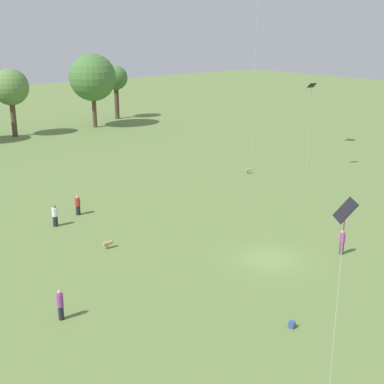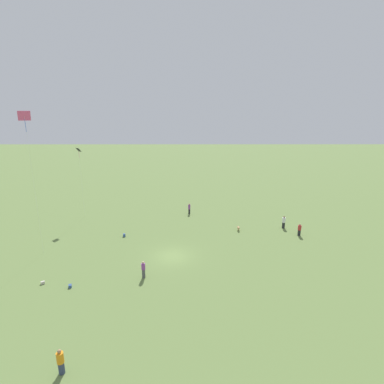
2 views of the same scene
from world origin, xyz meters
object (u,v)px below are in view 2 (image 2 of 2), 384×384
object	(u,v)px
person_0	(284,222)
person_4	(61,362)
person_3	(189,209)
dog_0	(238,228)
picnic_bag_1	(124,235)
person_1	(143,270)
picnic_bag_0	(70,286)
kite_1	(25,121)
kite_2	(79,154)
picnic_bag_2	(43,283)
person_2	(299,230)

from	to	relation	value
person_0	person_4	world-z (taller)	person_4
person_3	dog_0	world-z (taller)	person_3
person_0	picnic_bag_1	world-z (taller)	person_0
person_1	picnic_bag_0	distance (m)	6.95
person_1	person_0	bearing A→B (deg)	-48.52
person_4	kite_1	xyz separation A→B (m)	(-16.83, -9.22, 14.26)
person_3	person_0	bearing A→B (deg)	-137.09
person_3	kite_2	world-z (taller)	kite_2
person_4	kite_2	size ratio (longest dim) A/B	0.17
dog_0	picnic_bag_0	world-z (taller)	dog_0
person_1	picnic_bag_2	xyz separation A→B (m)	(1.12, -9.56, -0.75)
person_2	kite_1	world-z (taller)	kite_1
person_1	kite_1	world-z (taller)	kite_1
picnic_bag_0	dog_0	bearing A→B (deg)	127.60
dog_0	picnic_bag_0	distance (m)	22.75
person_0	dog_0	size ratio (longest dim) A/B	2.22
person_3	person_2	bearing A→B (deg)	-143.51
person_0	dog_0	distance (m)	6.63
person_1	person_2	xyz separation A→B (m)	(-10.42, 19.17, -0.06)
person_1	person_2	distance (m)	21.82
picnic_bag_1	person_1	bearing A→B (deg)	22.26
kite_2	picnic_bag_2	world-z (taller)	kite_2
picnic_bag_0	picnic_bag_2	xyz separation A→B (m)	(-0.59, -2.86, -0.00)
person_0	kite_2	distance (m)	31.66
person_0	person_1	bearing A→B (deg)	76.00
person_4	dog_0	bearing A→B (deg)	-169.81
person_1	dog_0	world-z (taller)	person_1
person_0	person_2	distance (m)	2.99
person_4	picnic_bag_2	size ratio (longest dim) A/B	4.47
person_1	dog_0	bearing A→B (deg)	-37.75
person_1	person_2	world-z (taller)	person_1
person_0	picnic_bag_2	distance (m)	30.92
dog_0	kite_2	bearing A→B (deg)	-9.41
kite_2	person_2	bearing A→B (deg)	-111.62
picnic_bag_1	picnic_bag_2	bearing A→B (deg)	-25.65
person_4	picnic_bag_0	distance (m)	10.15
person_2	person_4	bearing A→B (deg)	92.57
person_4	kite_2	xyz separation A→B (m)	(-29.32, -8.61, 9.06)
person_0	person_1	world-z (taller)	person_0
person_4	picnic_bag_2	xyz separation A→B (m)	(-10.17, -6.10, -0.74)
dog_0	picnic_bag_2	distance (m)	24.76
dog_0	person_3	bearing A→B (deg)	-41.04
person_1	person_4	bearing A→B (deg)	168.18
person_4	kite_1	world-z (taller)	kite_1
person_1	person_3	xyz separation A→B (m)	(-19.24, 4.43, 0.01)
person_2	picnic_bag_0	size ratio (longest dim) A/B	4.02
person_0	kite_1	distance (m)	34.56
picnic_bag_0	picnic_bag_1	xyz separation A→B (m)	(-11.85, 2.55, 0.05)
person_3	picnic_bag_0	world-z (taller)	person_3
kite_2	person_0	bearing A→B (deg)	-107.24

